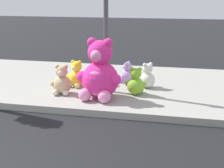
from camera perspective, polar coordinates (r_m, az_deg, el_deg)
The scene contains 9 objects.
sidewalk at distance 9.16m, azimuth -5.85°, elevation 0.17°, with size 28.00×4.40×0.15m, color #9E9B93.
sign_pole at distance 7.82m, azimuth -1.03°, elevation 10.87°, with size 0.56×0.11×3.20m.
plush_pink_large at distance 7.44m, azimuth -2.11°, elevation 1.57°, with size 1.03×0.92×1.34m.
plush_brown at distance 8.66m, azimuth -1.87°, elevation 1.29°, with size 0.36×0.40×0.52m.
plush_lavender at distance 8.83m, azimuth 2.50°, elevation 1.66°, with size 0.39×0.43×0.56m.
plush_lime at distance 7.82m, azimuth 4.00°, elevation 0.12°, with size 0.50×0.44×0.65m.
plush_yellow at distance 8.48m, azimuth -6.02°, elevation 1.33°, with size 0.51×0.46×0.67m.
plush_white at distance 8.40m, azimuth 5.88°, elevation 1.09°, with size 0.45×0.45×0.63m.
plush_tan at distance 7.90m, azimuth -8.42°, elevation 0.29°, with size 0.53×0.48×0.69m.
Camera 1 is at (2.87, -3.17, 2.43)m, focal length 54.44 mm.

